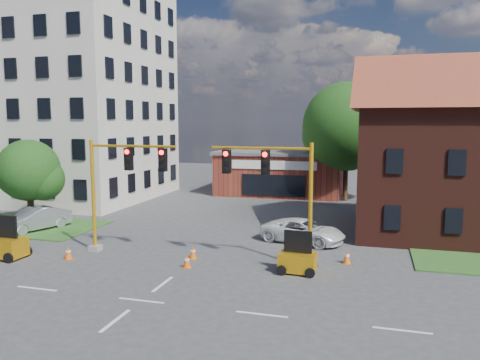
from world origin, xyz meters
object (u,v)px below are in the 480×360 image
Objects in this scene: signal_mast_west at (119,182)px; pickup_white at (303,231)px; signal_mast_east at (277,189)px; trailer_east at (298,260)px; trailer_west at (6,245)px.

signal_mast_west is 11.04m from pickup_white.
pickup_white is at bearing 83.16° from signal_mast_east.
signal_mast_west is 10.45m from trailer_east.
signal_mast_west is 2.82× the size of trailer_west.
signal_mast_east reaches higher than pickup_white.
trailer_west is 16.49m from pickup_white.
pickup_white is at bearing 98.52° from trailer_east.
trailer_west is at bearing -169.57° from signal_mast_east.
trailer_west is (-14.05, -2.59, -3.23)m from signal_mast_east.
signal_mast_east is 1.24× the size of pickup_white.
trailer_east reaches higher than pickup_white.
signal_mast_west is at bearing 180.00° from signal_mast_east.
signal_mast_west reaches higher than pickup_white.
pickup_white is at bearing 28.19° from signal_mast_west.
trailer_west is 1.12× the size of trailer_east.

